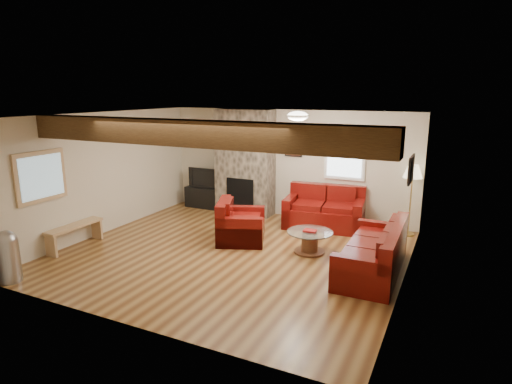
% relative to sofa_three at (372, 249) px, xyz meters
% --- Properties ---
extents(room, '(8.00, 8.00, 8.00)m').
position_rel_sofa_three_xyz_m(room, '(-2.48, -0.26, 0.85)').
color(room, '#5A3417').
rests_on(room, ground).
extents(floor, '(6.00, 6.00, 0.00)m').
position_rel_sofa_three_xyz_m(floor, '(-2.48, -0.26, -0.40)').
color(floor, '#5A3417').
rests_on(floor, ground).
extents(oak_beam, '(6.00, 0.36, 0.38)m').
position_rel_sofa_three_xyz_m(oak_beam, '(-2.48, -1.51, 1.91)').
color(oak_beam, '#331F0F').
rests_on(oak_beam, room).
extents(chimney_breast, '(1.40, 0.67, 2.50)m').
position_rel_sofa_three_xyz_m(chimney_breast, '(-3.48, 2.23, 0.82)').
color(chimney_breast, '#37322A').
rests_on(chimney_breast, floor).
extents(back_window, '(0.90, 0.08, 1.10)m').
position_rel_sofa_three_xyz_m(back_window, '(-1.13, 2.45, 1.15)').
color(back_window, white).
rests_on(back_window, room).
extents(hatch_window, '(0.08, 1.00, 0.90)m').
position_rel_sofa_three_xyz_m(hatch_window, '(-5.44, -1.76, 1.05)').
color(hatch_window, tan).
rests_on(hatch_window, room).
extents(ceiling_dome, '(0.40, 0.40, 0.18)m').
position_rel_sofa_three_xyz_m(ceiling_dome, '(-1.58, 0.64, 2.04)').
color(ceiling_dome, white).
rests_on(ceiling_dome, room).
extents(artwork_back, '(0.42, 0.06, 0.52)m').
position_rel_sofa_three_xyz_m(artwork_back, '(-2.33, 2.45, 1.30)').
color(artwork_back, black).
rests_on(artwork_back, room).
extents(artwork_right, '(0.06, 0.55, 0.42)m').
position_rel_sofa_three_xyz_m(artwork_right, '(0.48, 0.04, 1.35)').
color(artwork_right, black).
rests_on(artwork_right, room).
extents(sofa_three, '(0.90, 2.09, 0.81)m').
position_rel_sofa_three_xyz_m(sofa_three, '(0.00, 0.00, 0.00)').
color(sofa_three, '#4A0509').
rests_on(sofa_three, floor).
extents(loveseat, '(1.78, 1.16, 0.89)m').
position_rel_sofa_three_xyz_m(loveseat, '(-1.41, 1.97, 0.04)').
color(loveseat, '#4A0509').
rests_on(loveseat, floor).
extents(armchair_red, '(1.20, 1.27, 0.82)m').
position_rel_sofa_three_xyz_m(armchair_red, '(-2.63, 0.42, 0.01)').
color(armchair_red, '#4A0509').
rests_on(armchair_red, floor).
extents(coffee_table, '(0.84, 0.84, 0.44)m').
position_rel_sofa_three_xyz_m(coffee_table, '(-1.20, 0.38, -0.20)').
color(coffee_table, '#462716').
rests_on(coffee_table, floor).
extents(tv_cabinet, '(1.05, 0.42, 0.52)m').
position_rel_sofa_three_xyz_m(tv_cabinet, '(-4.61, 2.27, -0.14)').
color(tv_cabinet, black).
rests_on(tv_cabinet, floor).
extents(television, '(0.88, 0.11, 0.50)m').
position_rel_sofa_three_xyz_m(television, '(-4.61, 2.27, 0.37)').
color(television, black).
rests_on(television, tv_cabinet).
extents(floor_lamp, '(0.38, 0.38, 1.47)m').
position_rel_sofa_three_xyz_m(floor_lamp, '(0.32, 2.22, 0.86)').
color(floor_lamp, '#AC9047').
rests_on(floor_lamp, floor).
extents(pine_bench, '(0.28, 1.18, 0.44)m').
position_rel_sofa_three_xyz_m(pine_bench, '(-5.31, -1.28, -0.18)').
color(pine_bench, tan).
rests_on(pine_bench, floor).
extents(pedal_bin, '(0.41, 0.41, 0.83)m').
position_rel_sofa_three_xyz_m(pedal_bin, '(-5.02, -2.81, 0.01)').
color(pedal_bin, '#A0A0A5').
rests_on(pedal_bin, floor).
extents(coal_bucket, '(0.35, 0.35, 0.33)m').
position_rel_sofa_three_xyz_m(coal_bucket, '(-3.49, 1.36, -0.24)').
color(coal_bucket, slate).
rests_on(coal_bucket, floor).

